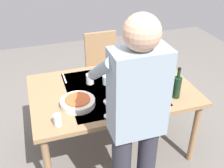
# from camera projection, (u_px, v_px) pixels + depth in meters

# --- Properties ---
(ground_plane) EXTENTS (6.00, 6.00, 0.00)m
(ground_plane) POSITION_uv_depth(u_px,v_px,m) (112.00, 145.00, 2.96)
(ground_plane) COLOR #66605B
(dining_table) EXTENTS (1.53, 1.00, 0.73)m
(dining_table) POSITION_uv_depth(u_px,v_px,m) (112.00, 94.00, 2.61)
(dining_table) COLOR #93704C
(dining_table) RESTS_ON ground_plane
(chair_near) EXTENTS (0.40, 0.40, 0.91)m
(chair_near) POSITION_uv_depth(u_px,v_px,m) (103.00, 64.00, 3.44)
(chair_near) COLOR brown
(chair_near) RESTS_ON ground_plane
(person_server) EXTENTS (0.42, 0.61, 1.69)m
(person_server) POSITION_uv_depth(u_px,v_px,m) (136.00, 119.00, 1.82)
(person_server) COLOR #2D2D38
(person_server) RESTS_ON ground_plane
(wine_bottle) EXTENTS (0.07, 0.07, 0.30)m
(wine_bottle) POSITION_uv_depth(u_px,v_px,m) (177.00, 87.00, 2.40)
(wine_bottle) COLOR black
(wine_bottle) RESTS_ON dining_table
(wine_glass_left) EXTENTS (0.07, 0.07, 0.15)m
(wine_glass_left) POSITION_uv_depth(u_px,v_px,m) (107.00, 106.00, 2.16)
(wine_glass_left) COLOR white
(wine_glass_left) RESTS_ON dining_table
(wine_glass_right) EXTENTS (0.07, 0.07, 0.15)m
(wine_glass_right) POSITION_uv_depth(u_px,v_px,m) (111.00, 59.00, 2.88)
(wine_glass_right) COLOR white
(wine_glass_right) RESTS_ON dining_table
(water_cup_near_left) EXTENTS (0.07, 0.07, 0.10)m
(water_cup_near_left) POSITION_uv_depth(u_px,v_px,m) (90.00, 79.00, 2.63)
(water_cup_near_left) COLOR silver
(water_cup_near_left) RESTS_ON dining_table
(water_cup_near_right) EXTENTS (0.07, 0.07, 0.09)m
(water_cup_near_right) POSITION_uv_depth(u_px,v_px,m) (106.00, 80.00, 2.62)
(water_cup_near_right) COLOR silver
(water_cup_near_right) RESTS_ON dining_table
(water_cup_far_left) EXTENTS (0.06, 0.06, 0.10)m
(water_cup_far_left) POSITION_uv_depth(u_px,v_px,m) (58.00, 120.00, 2.10)
(water_cup_far_left) COLOR silver
(water_cup_far_left) RESTS_ON dining_table
(serving_bowl_pasta) EXTENTS (0.30, 0.30, 0.07)m
(serving_bowl_pasta) POSITION_uv_depth(u_px,v_px,m) (78.00, 102.00, 2.33)
(serving_bowl_pasta) COLOR white
(serving_bowl_pasta) RESTS_ON dining_table
(side_bowl_salad) EXTENTS (0.18, 0.18, 0.07)m
(side_bowl_salad) POSITION_uv_depth(u_px,v_px,m) (137.00, 91.00, 2.48)
(side_bowl_salad) COLOR white
(side_bowl_salad) RESTS_ON dining_table
(dinner_plate_near) EXTENTS (0.23, 0.23, 0.01)m
(dinner_plate_near) POSITION_uv_depth(u_px,v_px,m) (138.00, 73.00, 2.83)
(dinner_plate_near) COLOR white
(dinner_plate_near) RESTS_ON dining_table
(table_knife) EXTENTS (0.02, 0.20, 0.00)m
(table_knife) POSITION_uv_depth(u_px,v_px,m) (64.00, 78.00, 2.74)
(table_knife) COLOR silver
(table_knife) RESTS_ON dining_table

